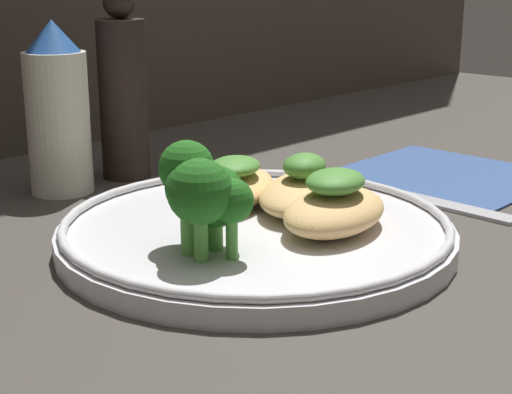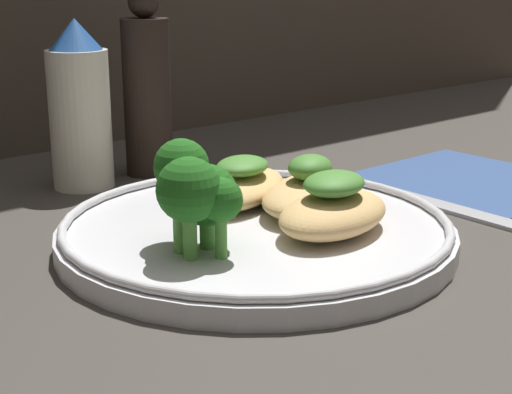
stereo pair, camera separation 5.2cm
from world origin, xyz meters
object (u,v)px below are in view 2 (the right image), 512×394
object	(u,v)px
pepper_grinder	(147,91)
sauce_bottle	(80,108)
plate	(256,231)
broccoli_bunch	(194,189)

from	to	relation	value
pepper_grinder	sauce_bottle	bearing A→B (deg)	180.00
plate	sauce_bottle	size ratio (longest dim) A/B	1.89
pepper_grinder	broccoli_bunch	bearing A→B (deg)	-116.90
plate	pepper_grinder	world-z (taller)	pepper_grinder
plate	pepper_grinder	distance (cm)	22.44
plate	broccoli_bunch	bearing A→B (deg)	-168.01
broccoli_bunch	plate	bearing A→B (deg)	11.99
broccoli_bunch	pepper_grinder	world-z (taller)	pepper_grinder
sauce_bottle	plate	bearing A→B (deg)	-85.78
plate	broccoli_bunch	world-z (taller)	broccoli_bunch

